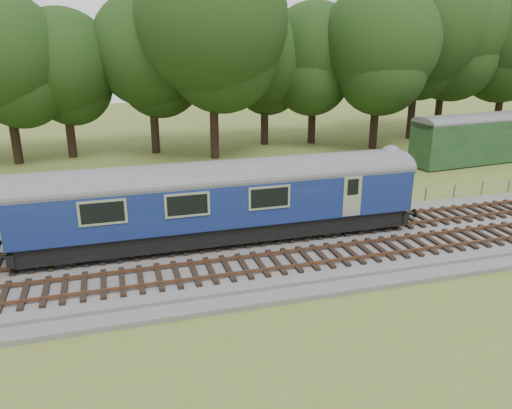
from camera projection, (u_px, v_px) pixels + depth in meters
name	position (u px, v px, depth m)	size (l,w,h in m)	color
ground	(294.00, 252.00, 22.96)	(120.00, 120.00, 0.00)	#556425
ballast	(294.00, 249.00, 22.91)	(70.00, 7.00, 0.35)	#4C4C4F
track_north	(284.00, 233.00, 24.10)	(67.20, 2.40, 0.21)	black
track_south	(307.00, 258.00, 21.37)	(67.20, 2.40, 0.21)	black
fence	(265.00, 220.00, 27.06)	(64.00, 0.12, 1.00)	#6B6054
tree_line	(204.00, 152.00, 42.98)	(70.00, 8.00, 18.00)	black
dmu_railcar	(222.00, 195.00, 22.61)	(18.05, 2.86, 3.88)	black
parked_coach	(496.00, 134.00, 39.49)	(15.07, 4.06, 3.81)	#18341B
shed	(475.00, 143.00, 40.14)	(4.20, 4.20, 2.63)	#18341B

